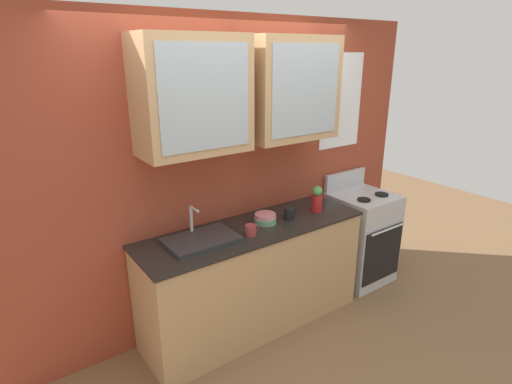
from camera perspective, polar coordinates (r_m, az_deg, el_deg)
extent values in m
plane|color=brown|center=(3.81, -0.29, -17.68)|extent=(10.00, 10.00, 0.00)
cube|color=#993D28|center=(3.49, -3.62, 2.32)|extent=(3.97, 0.10, 2.55)
cube|color=tan|center=(2.93, -8.82, 13.12)|extent=(0.78, 0.38, 0.81)
cube|color=#9EADB7|center=(2.76, -6.95, 12.85)|extent=(0.66, 0.01, 0.69)
cube|color=tan|center=(3.42, 4.76, 14.10)|extent=(0.78, 0.38, 0.81)
cube|color=#9EADB7|center=(3.28, 6.98, 13.81)|extent=(0.66, 0.01, 0.69)
cube|color=white|center=(4.12, 11.73, 12.22)|extent=(0.53, 0.01, 0.89)
cube|color=tan|center=(3.56, -0.30, -11.89)|extent=(1.93, 0.57, 0.90)
cube|color=black|center=(3.35, -0.31, -5.11)|extent=(1.95, 0.60, 0.02)
cube|color=silver|center=(4.38, 14.28, -6.09)|extent=(0.58, 0.57, 0.92)
cube|color=black|center=(4.25, 17.17, -8.26)|extent=(0.54, 0.01, 0.55)
cylinder|color=silver|center=(4.12, 17.86, -4.98)|extent=(0.47, 0.02, 0.02)
cube|color=silver|center=(4.34, 12.25, 1.66)|extent=(0.55, 0.04, 0.18)
cylinder|color=black|center=(4.05, 14.74, -1.04)|extent=(0.13, 0.13, 0.02)
cylinder|color=black|center=(4.24, 17.03, -0.31)|extent=(0.13, 0.13, 0.02)
cube|color=#2D2D30|center=(3.13, -7.62, -6.57)|extent=(0.53, 0.35, 0.03)
cylinder|color=silver|center=(3.20, -8.97, -3.73)|extent=(0.02, 0.02, 0.20)
cylinder|color=silver|center=(3.11, -8.56, -2.35)|extent=(0.02, 0.12, 0.02)
cylinder|color=#669972|center=(3.41, 1.29, -3.90)|extent=(0.19, 0.19, 0.05)
cylinder|color=#D87F84|center=(3.40, 1.29, -3.37)|extent=(0.18, 0.18, 0.04)
cylinder|color=#B21E1E|center=(3.68, 8.43, -1.54)|extent=(0.10, 0.10, 0.15)
sphere|color=#4C994C|center=(3.64, 8.51, 0.13)|extent=(0.09, 0.09, 0.09)
cylinder|color=#993838|center=(3.19, -0.75, -5.32)|extent=(0.09, 0.09, 0.08)
torus|color=#993838|center=(3.21, 0.00, -5.03)|extent=(0.05, 0.01, 0.05)
cylinder|color=black|center=(3.49, 4.61, -2.98)|extent=(0.09, 0.09, 0.10)
torus|color=black|center=(3.52, 5.25, -2.72)|extent=(0.06, 0.01, 0.06)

